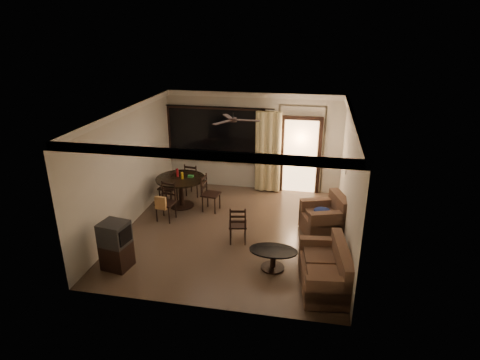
% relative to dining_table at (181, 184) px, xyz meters
% --- Properties ---
extents(ground, '(5.50, 5.50, 0.00)m').
position_rel_dining_table_xyz_m(ground, '(1.64, -1.11, -0.63)').
color(ground, '#7F6651').
rests_on(ground, ground).
extents(room_shell, '(5.50, 6.70, 5.50)m').
position_rel_dining_table_xyz_m(room_shell, '(2.23, 0.66, 1.20)').
color(room_shell, beige).
rests_on(room_shell, ground).
extents(dining_table, '(1.28, 1.28, 1.02)m').
position_rel_dining_table_xyz_m(dining_table, '(0.00, 0.00, 0.00)').
color(dining_table, black).
rests_on(dining_table, ground).
extents(dining_chair_west, '(0.47, 0.47, 0.95)m').
position_rel_dining_table_xyz_m(dining_chair_west, '(-0.40, 0.11, -0.35)').
color(dining_chair_west, black).
rests_on(dining_chair_west, ground).
extents(dining_chair_east, '(0.47, 0.47, 0.95)m').
position_rel_dining_table_xyz_m(dining_chair_east, '(0.83, -0.11, -0.35)').
color(dining_chair_east, black).
rests_on(dining_chair_east, ground).
extents(dining_chair_south, '(0.47, 0.52, 0.95)m').
position_rel_dining_table_xyz_m(dining_chair_south, '(-0.11, -0.85, -0.33)').
color(dining_chair_south, black).
rests_on(dining_chair_south, ground).
extents(dining_chair_north, '(0.47, 0.47, 0.95)m').
position_rel_dining_table_xyz_m(dining_chair_north, '(0.10, 0.78, -0.35)').
color(dining_chair_north, black).
rests_on(dining_chair_north, ground).
extents(tv_cabinet, '(0.59, 0.54, 0.98)m').
position_rel_dining_table_xyz_m(tv_cabinet, '(-0.32, -3.00, -0.14)').
color(tv_cabinet, black).
rests_on(tv_cabinet, ground).
extents(sofa, '(0.98, 1.59, 0.80)m').
position_rel_dining_table_xyz_m(sofa, '(3.75, -2.85, -0.31)').
color(sofa, '#42221E').
rests_on(sofa, ground).
extents(armchair, '(1.16, 1.16, 0.92)m').
position_rel_dining_table_xyz_m(armchair, '(3.75, -0.83, -0.25)').
color(armchair, '#42221E').
rests_on(armchair, ground).
extents(coffee_table, '(0.95, 0.57, 0.42)m').
position_rel_dining_table_xyz_m(coffee_table, '(2.72, -2.46, -0.35)').
color(coffee_table, black).
rests_on(coffee_table, ground).
extents(side_chair, '(0.46, 0.46, 0.89)m').
position_rel_dining_table_xyz_m(side_chair, '(1.83, -1.57, -0.37)').
color(side_chair, black).
rests_on(side_chair, ground).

